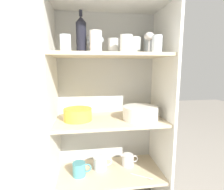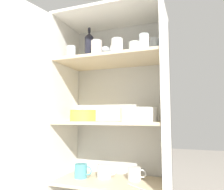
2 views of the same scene
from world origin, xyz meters
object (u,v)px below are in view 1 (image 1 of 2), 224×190
at_px(plate_stack_white, 140,113).
at_px(wine_bottle, 81,35).
at_px(mixing_bowl_large, 78,114).
at_px(coffee_mug_primary, 79,169).

bearing_deg(plate_stack_white, wine_bottle, 172.07).
bearing_deg(wine_bottle, plate_stack_white, -7.93).
relative_size(plate_stack_white, mixing_bowl_large, 1.28).
bearing_deg(mixing_bowl_large, wine_bottle, 19.68).
relative_size(plate_stack_white, coffee_mug_primary, 1.84).
distance_m(wine_bottle, coffee_mug_primary, 0.91).
distance_m(wine_bottle, plate_stack_white, 0.65).
bearing_deg(wine_bottle, mixing_bowl_large, -160.32).
xyz_separation_m(plate_stack_white, mixing_bowl_large, (-0.42, 0.04, -0.00)).
height_order(plate_stack_white, coffee_mug_primary, plate_stack_white).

